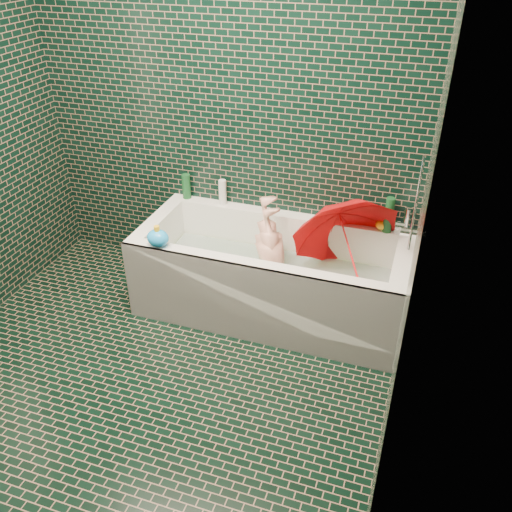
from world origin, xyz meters
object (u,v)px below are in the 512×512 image
(bathtub, at_px, (270,283))
(child, at_px, (275,266))
(rubber_duck, at_px, (383,224))
(umbrella, at_px, (349,248))
(bath_toy, at_px, (158,238))

(bathtub, xyz_separation_m, child, (0.01, 0.06, 0.10))
(bathtub, bearing_deg, rubber_duck, 27.08)
(bathtub, xyz_separation_m, umbrella, (0.47, 0.07, 0.32))
(bathtub, relative_size, child, 1.88)
(bathtub, bearing_deg, child, 81.30)
(child, xyz_separation_m, umbrella, (0.47, 0.01, 0.22))
(child, height_order, rubber_duck, rubber_duck)
(child, xyz_separation_m, bath_toy, (-0.63, -0.37, 0.30))
(bathtub, distance_m, rubber_duck, 0.81)
(bath_toy, bearing_deg, bathtub, 44.64)
(child, xyz_separation_m, rubber_duck, (0.63, 0.27, 0.28))
(child, bearing_deg, umbrella, 71.62)
(umbrella, bearing_deg, bathtub, 165.47)
(child, relative_size, rubber_duck, 8.29)
(child, bearing_deg, bath_toy, -78.91)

